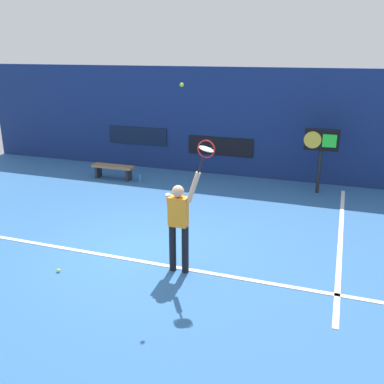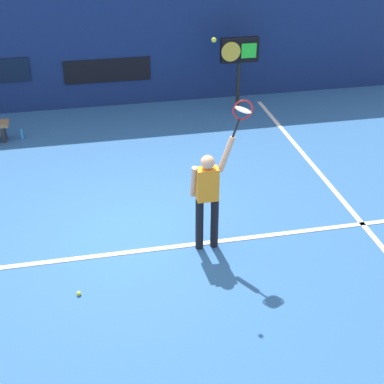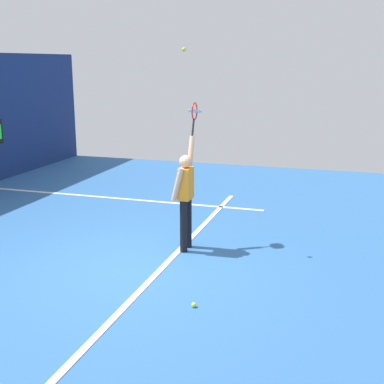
# 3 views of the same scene
# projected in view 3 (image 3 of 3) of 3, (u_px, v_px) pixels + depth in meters

# --- Properties ---
(ground_plane) EXTENTS (18.00, 18.00, 0.00)m
(ground_plane) POSITION_uv_depth(u_px,v_px,m) (130.00, 268.00, 8.43)
(ground_plane) COLOR #2D609E
(court_baseline) EXTENTS (10.00, 0.10, 0.01)m
(court_baseline) POSITION_uv_depth(u_px,v_px,m) (159.00, 271.00, 8.28)
(court_baseline) COLOR white
(court_baseline) RESTS_ON ground_plane
(court_sideline) EXTENTS (0.10, 7.00, 0.01)m
(court_sideline) POSITION_uv_depth(u_px,v_px,m) (120.00, 199.00, 12.65)
(court_sideline) COLOR white
(court_sideline) RESTS_ON ground_plane
(tennis_player) EXTENTS (0.67, 0.31, 1.98)m
(tennis_player) POSITION_uv_depth(u_px,v_px,m) (186.00, 194.00, 9.02)
(tennis_player) COLOR black
(tennis_player) RESTS_ON ground_plane
(tennis_racket) EXTENTS (0.40, 0.27, 0.63)m
(tennis_racket) POSITION_uv_depth(u_px,v_px,m) (194.00, 113.00, 9.15)
(tennis_racket) COLOR black
(tennis_ball) EXTENTS (0.07, 0.07, 0.07)m
(tennis_ball) POSITION_uv_depth(u_px,v_px,m) (184.00, 50.00, 8.50)
(tennis_ball) COLOR #CCE033
(spare_ball) EXTENTS (0.07, 0.07, 0.07)m
(spare_ball) POSITION_uv_depth(u_px,v_px,m) (194.00, 305.00, 7.06)
(spare_ball) COLOR #CCE033
(spare_ball) RESTS_ON ground_plane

